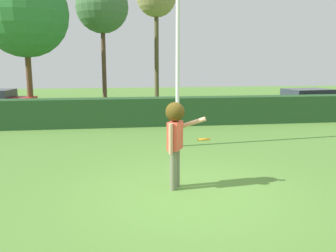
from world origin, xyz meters
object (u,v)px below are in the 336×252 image
(lamppost, at_px, (178,29))
(oak_tree, at_px, (102,7))
(birch_tree, at_px, (25,14))
(person, at_px, (175,132))
(frisbee, at_px, (204,140))
(parked_car_green, at_px, (307,100))

(lamppost, relative_size, oak_tree, 0.90)
(birch_tree, height_order, oak_tree, oak_tree)
(person, height_order, frisbee, person)
(lamppost, xyz_separation_m, birch_tree, (-6.25, 8.35, 1.38))
(lamppost, distance_m, birch_tree, 10.52)
(person, distance_m, frisbee, 0.61)
(person, xyz_separation_m, lamppost, (0.68, 3.71, 2.36))
(frisbee, distance_m, lamppost, 4.57)
(person, xyz_separation_m, oak_tree, (-1.88, 14.48, 4.48))
(lamppost, bearing_deg, person, -100.33)
(parked_car_green, height_order, oak_tree, oak_tree)
(frisbee, relative_size, parked_car_green, 0.06)
(lamppost, height_order, birch_tree, birch_tree)
(frisbee, bearing_deg, oak_tree, 99.54)
(oak_tree, bearing_deg, person, -82.62)
(person, bearing_deg, parked_car_green, 49.53)
(frisbee, bearing_deg, birch_tree, 116.81)
(frisbee, xyz_separation_m, oak_tree, (-2.45, 14.58, 4.64))
(frisbee, xyz_separation_m, birch_tree, (-6.15, 12.16, 3.90))
(frisbee, height_order, lamppost, lamppost)
(person, height_order, parked_car_green, person)
(lamppost, bearing_deg, oak_tree, 103.33)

